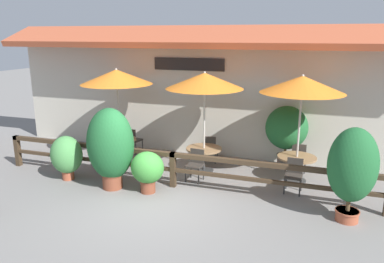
{
  "coord_description": "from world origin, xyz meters",
  "views": [
    {
      "loc": [
        3.48,
        -7.58,
        3.94
      ],
      "look_at": [
        0.38,
        1.5,
        1.44
      ],
      "focal_mm": 35.0,
      "sensor_mm": 36.0,
      "label": 1
    }
  ],
  "objects": [
    {
      "name": "chair_near_streetside",
      "position": [
        -2.42,
        1.75,
        0.49
      ],
      "size": [
        0.42,
        0.42,
        0.87
      ],
      "rotation": [
        0.0,
        0.0,
        -0.01
      ],
      "color": "#332D28",
      "rests_on": "ground"
    },
    {
      "name": "dining_table_near",
      "position": [
        -2.42,
        2.54,
        0.57
      ],
      "size": [
        1.05,
        1.05,
        0.71
      ],
      "color": "olive",
      "rests_on": "ground"
    },
    {
      "name": "patio_umbrella_near",
      "position": [
        -2.42,
        2.54,
        2.67
      ],
      "size": [
        2.21,
        2.21,
        2.94
      ],
      "color": "#B7B2A8",
      "rests_on": "ground"
    },
    {
      "name": "potted_plant_tall_tropical",
      "position": [
        2.66,
        3.55,
        1.2
      ],
      "size": [
        1.25,
        1.13,
        1.9
      ],
      "color": "#564C47",
      "rests_on": "ground"
    },
    {
      "name": "chair_middle_streetside",
      "position": [
        0.42,
        1.67,
        0.49
      ],
      "size": [
        0.45,
        0.45,
        0.87
      ],
      "rotation": [
        0.0,
        0.0,
        -0.06
      ],
      "color": "#332D28",
      "rests_on": "ground"
    },
    {
      "name": "chair_far_streetside",
      "position": [
        3.05,
        1.74,
        0.49
      ],
      "size": [
        0.44,
        0.44,
        0.87
      ],
      "rotation": [
        0.0,
        0.0,
        -0.05
      ],
      "color": "#332D28",
      "rests_on": "ground"
    },
    {
      "name": "chair_far_wallside",
      "position": [
        3.08,
        3.31,
        0.49
      ],
      "size": [
        0.43,
        0.43,
        0.87
      ],
      "rotation": [
        0.0,
        0.0,
        3.12
      ],
      "color": "#332D28",
      "rests_on": "ground"
    },
    {
      "name": "patio_umbrella_middle",
      "position": [
        0.42,
        2.47,
        2.67
      ],
      "size": [
        2.21,
        2.21,
        2.94
      ],
      "color": "#B7B2A8",
      "rests_on": "ground"
    },
    {
      "name": "patio_umbrella_far",
      "position": [
        3.06,
        2.53,
        2.67
      ],
      "size": [
        2.21,
        2.21,
        2.94
      ],
      "color": "#B7B2A8",
      "rests_on": "ground"
    },
    {
      "name": "potted_plant_entrance_palm",
      "position": [
        -1.49,
        0.46,
        1.16
      ],
      "size": [
        1.24,
        1.11,
        2.15
      ],
      "color": "brown",
      "rests_on": "ground"
    },
    {
      "name": "dining_table_far",
      "position": [
        3.06,
        2.53,
        0.57
      ],
      "size": [
        1.05,
        1.05,
        0.71
      ],
      "color": "olive",
      "rests_on": "ground"
    },
    {
      "name": "dining_table_middle",
      "position": [
        0.42,
        2.47,
        0.57
      ],
      "size": [
        1.05,
        1.05,
        0.71
      ],
      "color": "olive",
      "rests_on": "ground"
    },
    {
      "name": "potted_plant_corner_fern",
      "position": [
        -0.48,
        0.51,
        0.62
      ],
      "size": [
        0.86,
        0.77,
        1.08
      ],
      "color": "brown",
      "rests_on": "ground"
    },
    {
      "name": "potted_plant_broad_leaf",
      "position": [
        -2.98,
        0.59,
        0.7
      ],
      "size": [
        0.9,
        0.81,
        1.25
      ],
      "color": "#9E4C33",
      "rests_on": "ground"
    },
    {
      "name": "chair_near_wallside",
      "position": [
        -2.36,
        3.33,
        0.49
      ],
      "size": [
        0.49,
        0.49,
        0.87
      ],
      "rotation": [
        0.0,
        0.0,
        2.96
      ],
      "color": "#332D28",
      "rests_on": "ground"
    },
    {
      "name": "ground_plane",
      "position": [
        0.0,
        0.0,
        0.0
      ],
      "size": [
        60.0,
        60.0,
        0.0
      ],
      "primitive_type": "plane",
      "color": "slate"
    },
    {
      "name": "patio_railing",
      "position": [
        0.0,
        1.05,
        0.7
      ],
      "size": [
        10.4,
        0.14,
        0.95
      ],
      "color": "#3D2D1E",
      "rests_on": "ground"
    },
    {
      "name": "chair_middle_wallside",
      "position": [
        0.38,
        3.26,
        0.49
      ],
      "size": [
        0.46,
        0.46,
        0.87
      ],
      "rotation": [
        0.0,
        0.0,
        3.24
      ],
      "color": "#332D28",
      "rests_on": "ground"
    },
    {
      "name": "building_facade",
      "position": [
        -0.0,
        4.1,
        2.16
      ],
      "size": [
        14.28,
        1.49,
        4.23
      ],
      "color": "#BCB7A8",
      "rests_on": "ground"
    },
    {
      "name": "potted_plant_small_flowering",
      "position": [
        4.28,
        0.52,
        1.23
      ],
      "size": [
        1.03,
        0.92,
        2.1
      ],
      "color": "#9E4C33",
      "rests_on": "ground"
    }
  ]
}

